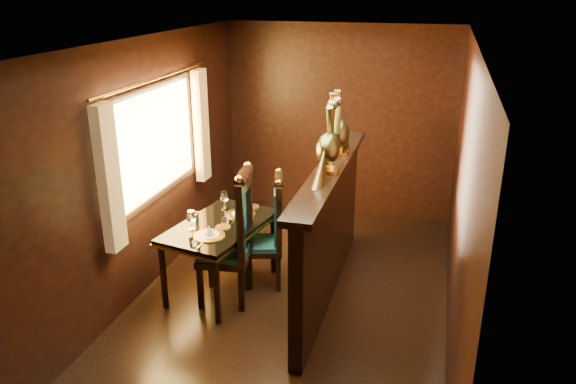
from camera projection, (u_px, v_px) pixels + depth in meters
name	position (u px, v px, depth m)	size (l,w,h in m)	color
ground	(289.00, 304.00, 5.51)	(5.00, 5.00, 0.00)	black
room_shell	(280.00, 148.00, 4.99)	(3.04, 5.04, 2.52)	black
partition	(329.00, 229.00, 5.45)	(0.26, 2.70, 1.36)	black
dining_table	(220.00, 230.00, 5.57)	(0.97, 1.35, 0.93)	black
chair_left	(237.00, 234.00, 5.36)	(0.56, 0.58, 1.38)	black
chair_right	(272.00, 227.00, 5.70)	(0.54, 0.56, 1.21)	black
peacock_left	(328.00, 135.00, 4.95)	(0.22, 0.58, 0.69)	#17462F
peacock_right	(340.00, 121.00, 5.47)	(0.21, 0.56, 0.67)	#17462F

